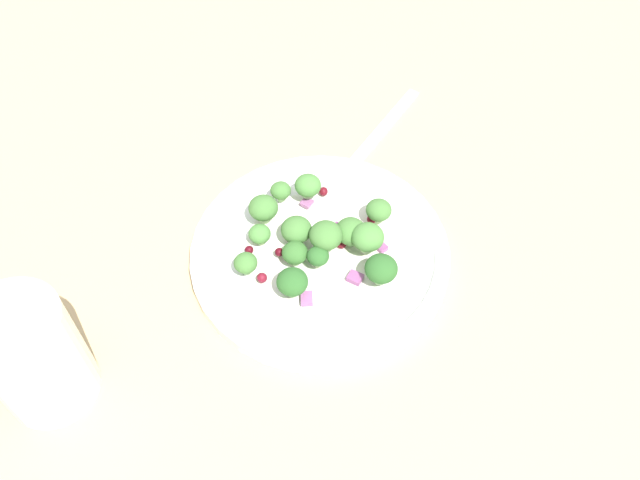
{
  "coord_description": "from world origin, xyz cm",
  "views": [
    {
      "loc": [
        30.58,
        16.92,
        51.42
      ],
      "look_at": [
        -2.97,
        2.28,
        2.7
      ],
      "focal_mm": 38.02,
      "sensor_mm": 36.0,
      "label": 1
    }
  ],
  "objects_px": {
    "fork": "(367,146)",
    "broccoli_floret_1": "(263,208)",
    "plate": "(320,252)",
    "broccoli_floret_2": "(260,234)",
    "water_glass": "(34,357)",
    "broccoli_floret_0": "(297,230)"
  },
  "relations": [
    {
      "from": "water_glass",
      "to": "plate",
      "type": "bearing_deg",
      "value": 144.61
    },
    {
      "from": "fork",
      "to": "broccoli_floret_1",
      "type": "bearing_deg",
      "value": -19.34
    },
    {
      "from": "broccoli_floret_0",
      "to": "broccoli_floret_1",
      "type": "relative_size",
      "value": 1.02
    },
    {
      "from": "plate",
      "to": "broccoli_floret_1",
      "type": "height_order",
      "value": "broccoli_floret_1"
    },
    {
      "from": "broccoli_floret_0",
      "to": "water_glass",
      "type": "relative_size",
      "value": 0.27
    },
    {
      "from": "water_glass",
      "to": "broccoli_floret_1",
      "type": "bearing_deg",
      "value": 158.32
    },
    {
      "from": "plate",
      "to": "broccoli_floret_2",
      "type": "height_order",
      "value": "broccoli_floret_2"
    },
    {
      "from": "broccoli_floret_2",
      "to": "fork",
      "type": "xyz_separation_m",
      "value": [
        -0.17,
        0.04,
        -0.02
      ]
    },
    {
      "from": "plate",
      "to": "fork",
      "type": "xyz_separation_m",
      "value": [
        -0.15,
        -0.01,
        -0.01
      ]
    },
    {
      "from": "broccoli_floret_2",
      "to": "plate",
      "type": "bearing_deg",
      "value": 106.23
    },
    {
      "from": "plate",
      "to": "broccoli_floret_2",
      "type": "bearing_deg",
      "value": -73.77
    },
    {
      "from": "plate",
      "to": "fork",
      "type": "bearing_deg",
      "value": -175.74
    },
    {
      "from": "broccoli_floret_1",
      "to": "plate",
      "type": "bearing_deg",
      "value": 81.85
    },
    {
      "from": "fork",
      "to": "water_glass",
      "type": "height_order",
      "value": "water_glass"
    },
    {
      "from": "plate",
      "to": "broccoli_floret_2",
      "type": "xyz_separation_m",
      "value": [
        0.02,
        -0.05,
        0.02
      ]
    },
    {
      "from": "plate",
      "to": "water_glass",
      "type": "relative_size",
      "value": 2.23
    },
    {
      "from": "fork",
      "to": "water_glass",
      "type": "bearing_deg",
      "value": -20.75
    },
    {
      "from": "broccoli_floret_0",
      "to": "fork",
      "type": "height_order",
      "value": "broccoli_floret_0"
    },
    {
      "from": "broccoli_floret_0",
      "to": "broccoli_floret_2",
      "type": "xyz_separation_m",
      "value": [
        0.01,
        -0.03,
        -0.0
      ]
    },
    {
      "from": "broccoli_floret_1",
      "to": "fork",
      "type": "height_order",
      "value": "broccoli_floret_1"
    },
    {
      "from": "broccoli_floret_0",
      "to": "broccoli_floret_1",
      "type": "bearing_deg",
      "value": -104.25
    },
    {
      "from": "broccoli_floret_1",
      "to": "fork",
      "type": "xyz_separation_m",
      "value": [
        -0.14,
        0.05,
        -0.03
      ]
    }
  ]
}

